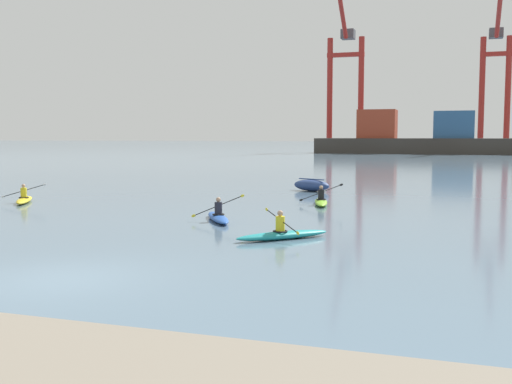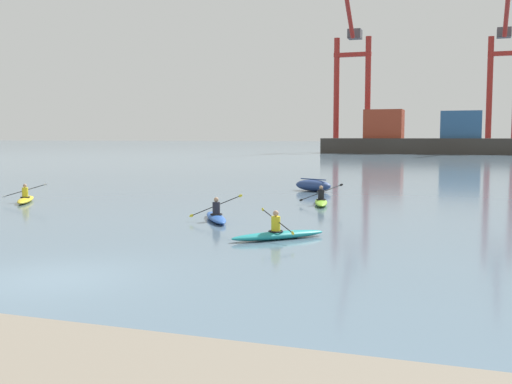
% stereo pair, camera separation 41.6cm
% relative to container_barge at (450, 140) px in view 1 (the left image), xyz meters
% --- Properties ---
extents(ground_plane, '(800.00, 800.00, 0.00)m').
position_rel_container_barge_xyz_m(ground_plane, '(-6.78, -111.47, -2.73)').
color(ground_plane, slate).
extents(container_barge, '(52.48, 8.28, 8.56)m').
position_rel_container_barge_xyz_m(container_barge, '(0.00, 0.00, 0.00)').
color(container_barge, '#38332D').
rests_on(container_barge, ground).
extents(gantry_crane_west, '(7.91, 16.21, 35.21)m').
position_rel_container_barge_xyz_m(gantry_crane_west, '(-21.67, 7.97, 14.02)').
color(gantry_crane_west, maroon).
rests_on(gantry_crane_west, ground).
extents(gantry_crane_west_mid, '(6.30, 17.14, 32.80)m').
position_rel_container_barge_xyz_m(gantry_crane_west_mid, '(8.51, 15.45, 13.69)').
color(gantry_crane_west_mid, maroon).
rests_on(gantry_crane_west_mid, ground).
extents(capsized_dinghy, '(2.82, 2.11, 0.76)m').
position_rel_container_barge_xyz_m(capsized_dinghy, '(-6.63, -86.64, -2.38)').
color(capsized_dinghy, navy).
rests_on(capsized_dinghy, ground).
extents(kayak_yellow, '(2.25, 3.23, 0.98)m').
position_rel_container_barge_xyz_m(kayak_yellow, '(-18.97, -97.72, -2.56)').
color(kayak_yellow, yellow).
rests_on(kayak_yellow, ground).
extents(kayak_blue, '(2.28, 3.22, 1.07)m').
position_rel_container_barge_xyz_m(kayak_blue, '(-7.08, -100.93, -2.56)').
color(kayak_blue, '#2856B2').
rests_on(kayak_blue, ground).
extents(kayak_teal, '(2.80, 2.86, 0.95)m').
position_rel_container_barge_xyz_m(kayak_teal, '(-3.44, -104.34, -2.56)').
color(kayak_teal, teal).
rests_on(kayak_teal, ground).
extents(kayak_lime, '(2.11, 3.44, 1.08)m').
position_rel_container_barge_xyz_m(kayak_lime, '(-4.44, -93.91, -2.56)').
color(kayak_lime, '#7ABC2D').
rests_on(kayak_lime, ground).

